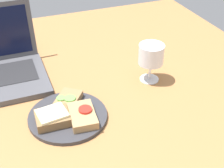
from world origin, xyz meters
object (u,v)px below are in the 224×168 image
object	(u,v)px
sandwich_with_cheese	(52,117)
sandwich_with_tomato	(83,115)
plate	(68,116)
wine_glass	(151,56)
sandwich_with_cucumber	(67,102)

from	to	relation	value
sandwich_with_cheese	sandwich_with_tomato	distance (cm)	8.27
plate	wine_glass	size ratio (longest dim) A/B	1.73
sandwich_with_cheese	sandwich_with_tomato	bearing A→B (deg)	-12.90
plate	sandwich_with_tomato	xyz separation A→B (cm)	(3.51, -3.22, 1.83)
sandwich_with_cheese	wine_glass	size ratio (longest dim) A/B	0.72
plate	sandwich_with_cucumber	xyz separation A→B (cm)	(1.08, 4.63, 1.68)
sandwich_with_tomato	plate	bearing A→B (deg)	137.48
sandwich_with_tomato	sandwich_with_cheese	bearing A→B (deg)	167.10
wine_glass	sandwich_with_tomato	bearing A→B (deg)	-155.29
plate	sandwich_with_cheese	size ratio (longest dim) A/B	2.40
sandwich_with_cucumber	sandwich_with_cheese	size ratio (longest dim) A/B	1.33
sandwich_with_tomato	wine_glass	size ratio (longest dim) A/B	0.89
wine_glass	plate	bearing A→B (deg)	-163.15
sandwich_with_cheese	wine_glass	bearing A→B (deg)	16.85
plate	sandwich_with_cucumber	distance (cm)	5.04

